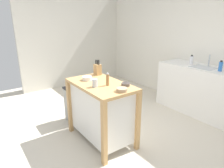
# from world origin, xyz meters

# --- Properties ---
(ground_plane) EXTENTS (6.85, 6.85, 0.00)m
(ground_plane) POSITION_xyz_m (0.00, 0.00, 0.00)
(ground_plane) COLOR beige
(ground_plane) RESTS_ON ground
(wall_back) EXTENTS (5.85, 0.10, 2.60)m
(wall_back) POSITION_xyz_m (0.00, 2.31, 1.30)
(wall_back) COLOR silver
(wall_back) RESTS_ON ground
(wall_left) EXTENTS (0.10, 2.91, 2.60)m
(wall_left) POSITION_xyz_m (-2.92, 0.85, 1.30)
(wall_left) COLOR silver
(wall_left) RESTS_ON ground
(kitchen_island) EXTENTS (1.05, 0.61, 0.91)m
(kitchen_island) POSITION_xyz_m (-0.13, -0.10, 0.51)
(kitchen_island) COLOR tan
(kitchen_island) RESTS_ON ground
(knife_block) EXTENTS (0.11, 0.09, 0.25)m
(knife_block) POSITION_xyz_m (-0.54, 0.11, 1.00)
(knife_block) COLOR tan
(knife_block) RESTS_ON kitchen_island
(bowl_stoneware_deep) EXTENTS (0.12, 0.12, 0.04)m
(bowl_stoneware_deep) POSITION_xyz_m (0.17, 0.11, 0.93)
(bowl_stoneware_deep) COLOR #564C47
(bowl_stoneware_deep) RESTS_ON kitchen_island
(bowl_ceramic_small) EXTENTS (0.15, 0.15, 0.05)m
(bowl_ceramic_small) POSITION_xyz_m (-0.38, -0.17, 0.94)
(bowl_ceramic_small) COLOR silver
(bowl_ceramic_small) RESTS_ON kitchen_island
(bowl_ceramic_wide) EXTENTS (0.14, 0.14, 0.04)m
(bowl_ceramic_wide) POSITION_xyz_m (0.30, -0.06, 0.93)
(bowl_ceramic_wide) COLOR tan
(bowl_ceramic_wide) RESTS_ON kitchen_island
(drinking_cup) EXTENTS (0.07, 0.07, 0.11)m
(drinking_cup) POSITION_xyz_m (-0.05, -0.24, 0.96)
(drinking_cup) COLOR silver
(drinking_cup) RESTS_ON kitchen_island
(pepper_grinder) EXTENTS (0.04, 0.04, 0.18)m
(pepper_grinder) POSITION_xyz_m (-0.00, -0.07, 0.99)
(pepper_grinder) COLOR #9E7042
(pepper_grinder) RESTS_ON kitchen_island
(trash_bin) EXTENTS (0.36, 0.28, 0.63)m
(trash_bin) POSITION_xyz_m (-0.90, -0.16, 0.32)
(trash_bin) COLOR gray
(trash_bin) RESTS_ON ground
(sink_counter) EXTENTS (1.65, 0.60, 0.92)m
(sink_counter) POSITION_xyz_m (0.21, 1.96, 0.46)
(sink_counter) COLOR white
(sink_counter) RESTS_ON ground
(sink_faucet) EXTENTS (0.02, 0.02, 0.22)m
(sink_faucet) POSITION_xyz_m (0.21, 2.10, 1.03)
(sink_faucet) COLOR #B7BCC1
(sink_faucet) RESTS_ON sink_counter
(bottle_spray_cleaner) EXTENTS (0.07, 0.07, 0.19)m
(bottle_spray_cleaner) POSITION_xyz_m (-0.07, 1.97, 1.00)
(bottle_spray_cleaner) COLOR white
(bottle_spray_cleaner) RESTS_ON sink_counter
(bottle_hand_soap) EXTENTS (0.06, 0.06, 0.19)m
(bottle_hand_soap) POSITION_xyz_m (0.53, 1.90, 1.00)
(bottle_hand_soap) COLOR blue
(bottle_hand_soap) RESTS_ON sink_counter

